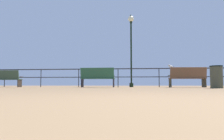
# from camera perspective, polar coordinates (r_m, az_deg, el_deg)

# --- Properties ---
(ground_plane) EXTENTS (60.00, 60.00, 0.00)m
(ground_plane) POSITION_cam_1_polar(r_m,az_deg,el_deg) (1.46, 17.17, -8.93)
(ground_plane) COLOR #93704C
(pier_railing) EXTENTS (24.37, 0.05, 1.03)m
(pier_railing) POSITION_cam_1_polar(r_m,az_deg,el_deg) (11.12, 7.41, -0.85)
(pier_railing) COLOR #252529
(pier_railing) RESTS_ON ground_plane
(bench_far_left) EXTENTS (1.52, 0.57, 0.90)m
(bench_far_left) POSITION_cam_1_polar(r_m,az_deg,el_deg) (12.45, -27.54, -2.00)
(bench_far_left) COLOR #304534
(bench_far_left) RESTS_ON ground_plane
(bench_near_left) EXTENTS (1.74, 0.68, 1.00)m
(bench_near_left) POSITION_cam_1_polar(r_m,az_deg,el_deg) (10.53, -4.08, -1.89)
(bench_near_left) COLOR #27553A
(bench_near_left) RESTS_ON ground_plane
(bench_near_right) EXTENTS (1.80, 0.73, 0.99)m
(bench_near_right) POSITION_cam_1_polar(r_m,az_deg,el_deg) (10.72, 20.49, -1.67)
(bench_near_right) COLOR brown
(bench_near_right) RESTS_ON ground_plane
(lamppost_center) EXTENTS (0.33, 0.33, 4.12)m
(lamppost_center) POSITION_cam_1_polar(r_m,az_deg,el_deg) (11.58, 5.39, 8.37)
(lamppost_center) COLOR black
(lamppost_center) RESTS_ON ground_plane
(seagull_on_rail) EXTENTS (0.35, 0.25, 0.18)m
(seagull_on_rail) POSITION_cam_1_polar(r_m,az_deg,el_deg) (11.31, 16.17, 0.98)
(seagull_on_rail) COLOR silver
(seagull_on_rail) RESTS_ON pier_railing
(trash_bin) EXTENTS (0.45, 0.45, 0.83)m
(trash_bin) POSITION_cam_1_polar(r_m,az_deg,el_deg) (8.34, 27.28, -1.73)
(trash_bin) COLOR #3E4130
(trash_bin) RESTS_ON ground_plane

